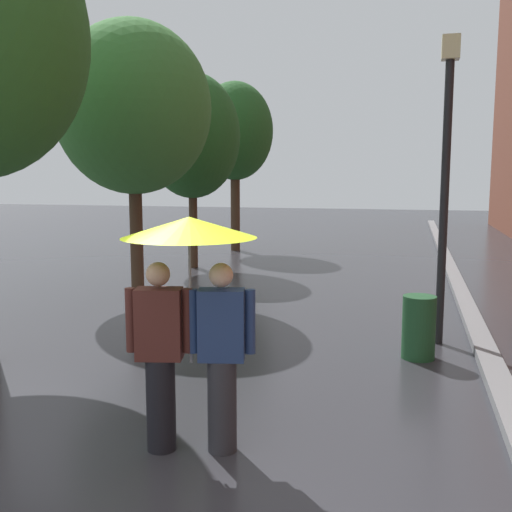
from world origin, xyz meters
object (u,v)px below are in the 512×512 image
Objects in this scene: street_tree_1 at (133,109)px; street_tree_2 at (192,136)px; street_lamp_post at (446,169)px; couple_under_umbrella at (190,294)px; street_tree_3 at (235,132)px; litter_bin at (419,327)px.

street_tree_2 is at bearing 93.60° from street_tree_1.
street_lamp_post is (5.78, -2.06, -1.20)m from street_tree_1.
street_tree_1 reaches higher than street_tree_2.
street_tree_2 is 2.44× the size of couple_under_umbrella.
street_tree_3 is 1.25× the size of street_lamp_post.
street_tree_2 is 10.89m from couple_under_umbrella.
litter_bin is (5.69, -10.52, -3.39)m from street_tree_3.
street_tree_3 is at bearing 105.02° from couple_under_umbrella.
street_lamp_post reaches higher than litter_bin.
street_tree_3 is at bearing 118.40° from litter_bin.
litter_bin is at bearing -27.55° from street_tree_1.
street_lamp_post is at bearing -58.35° from street_tree_3.
street_tree_3 is (0.04, 3.78, 0.37)m from street_tree_2.
litter_bin is (5.48, -2.86, -3.31)m from street_tree_1.
street_tree_3 reaches higher than couple_under_umbrella.
couple_under_umbrella is 2.46× the size of litter_bin.
street_tree_3 is 2.59× the size of couple_under_umbrella.
street_tree_2 is at bearing 135.44° from street_lamp_post.
couple_under_umbrella is at bearing -60.33° from street_tree_1.
couple_under_umbrella is (3.50, -6.14, -2.32)m from street_tree_1.
street_tree_2 is 9.35m from litter_bin.
couple_under_umbrella is at bearing -119.25° from street_lamp_post.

